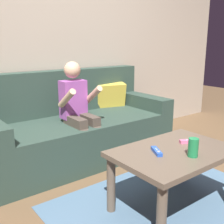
{
  "coord_description": "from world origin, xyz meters",
  "views": [
    {
      "loc": [
        -1.4,
        -0.93,
        1.16
      ],
      "look_at": [
        -0.05,
        0.83,
        0.6
      ],
      "focal_mm": 44.95,
      "sensor_mm": 36.0,
      "label": 1
    }
  ],
  "objects_px": {
    "game_remote_pink_near_edge": "(189,141)",
    "soda_can": "(193,148)",
    "coffee_table": "(174,160)",
    "game_remote_blue_center": "(157,151)",
    "couch": "(77,129)",
    "person_seated_on_couch": "(78,108)"
  },
  "relations": [
    {
      "from": "game_remote_pink_near_edge",
      "to": "soda_can",
      "type": "xyz_separation_m",
      "value": [
        -0.19,
        -0.17,
        0.05
      ]
    },
    {
      "from": "coffee_table",
      "to": "game_remote_pink_near_edge",
      "type": "relative_size",
      "value": 5.91
    },
    {
      "from": "game_remote_blue_center",
      "to": "game_remote_pink_near_edge",
      "type": "bearing_deg",
      "value": -1.71
    },
    {
      "from": "coffee_table",
      "to": "couch",
      "type": "bearing_deg",
      "value": 92.72
    },
    {
      "from": "coffee_table",
      "to": "game_remote_pink_near_edge",
      "type": "height_order",
      "value": "game_remote_pink_near_edge"
    },
    {
      "from": "game_remote_blue_center",
      "to": "soda_can",
      "type": "distance_m",
      "value": 0.24
    },
    {
      "from": "couch",
      "to": "game_remote_pink_near_edge",
      "type": "bearing_deg",
      "value": -78.1
    },
    {
      "from": "person_seated_on_couch",
      "to": "coffee_table",
      "type": "height_order",
      "value": "person_seated_on_couch"
    },
    {
      "from": "person_seated_on_couch",
      "to": "soda_can",
      "type": "relative_size",
      "value": 8.06
    },
    {
      "from": "coffee_table",
      "to": "game_remote_blue_center",
      "type": "relative_size",
      "value": 5.92
    },
    {
      "from": "couch",
      "to": "coffee_table",
      "type": "bearing_deg",
      "value": -87.28
    },
    {
      "from": "game_remote_pink_near_edge",
      "to": "game_remote_blue_center",
      "type": "height_order",
      "value": "same"
    },
    {
      "from": "game_remote_pink_near_edge",
      "to": "soda_can",
      "type": "relative_size",
      "value": 1.16
    },
    {
      "from": "person_seated_on_couch",
      "to": "soda_can",
      "type": "height_order",
      "value": "person_seated_on_couch"
    },
    {
      "from": "person_seated_on_couch",
      "to": "game_remote_pink_near_edge",
      "type": "height_order",
      "value": "person_seated_on_couch"
    },
    {
      "from": "person_seated_on_couch",
      "to": "coffee_table",
      "type": "xyz_separation_m",
      "value": [
        0.14,
        -1.03,
        -0.19
      ]
    },
    {
      "from": "couch",
      "to": "person_seated_on_couch",
      "type": "relative_size",
      "value": 1.92
    },
    {
      "from": "couch",
      "to": "person_seated_on_couch",
      "type": "height_order",
      "value": "person_seated_on_couch"
    },
    {
      "from": "couch",
      "to": "game_remote_pink_near_edge",
      "type": "relative_size",
      "value": 13.39
    },
    {
      "from": "couch",
      "to": "soda_can",
      "type": "bearing_deg",
      "value": -87.32
    },
    {
      "from": "couch",
      "to": "person_seated_on_couch",
      "type": "xyz_separation_m",
      "value": [
        -0.08,
        -0.19,
        0.26
      ]
    },
    {
      "from": "game_remote_pink_near_edge",
      "to": "game_remote_blue_center",
      "type": "distance_m",
      "value": 0.33
    }
  ]
}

